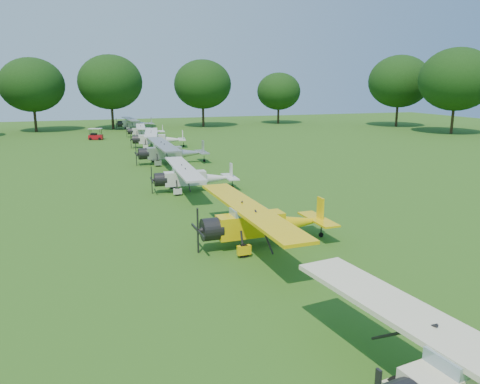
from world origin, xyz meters
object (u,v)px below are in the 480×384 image
object	(u,v)px
aircraft_3	(191,176)
aircraft_7	(134,122)
aircraft_5	(156,138)
aircraft_6	(144,130)
aircraft_2	(260,220)
aircraft_4	(169,151)
golf_cart	(95,136)

from	to	relation	value
aircraft_3	aircraft_7	size ratio (longest dim) A/B	1.00
aircraft_5	aircraft_6	distance (m)	12.48
aircraft_6	aircraft_7	xyz separation A→B (m)	(-0.18, 12.76, 0.15)
aircraft_3	aircraft_7	bearing A→B (deg)	90.99
aircraft_5	aircraft_7	distance (m)	25.23
aircraft_2	aircraft_4	world-z (taller)	aircraft_4
aircraft_3	aircraft_4	distance (m)	12.84
aircraft_4	golf_cart	distance (m)	24.70
aircraft_2	aircraft_6	distance (m)	51.07
aircraft_5	golf_cart	world-z (taller)	aircraft_5
aircraft_5	golf_cart	distance (m)	13.27
aircraft_2	aircraft_5	world-z (taller)	aircraft_2
aircraft_5	aircraft_3	bearing A→B (deg)	-83.85
aircraft_6	aircraft_4	bearing A→B (deg)	-85.88
aircraft_3	aircraft_4	bearing A→B (deg)	89.39
aircraft_6	aircraft_7	bearing A→B (deg)	96.57
aircraft_4	aircraft_5	world-z (taller)	aircraft_4
aircraft_3	aircraft_7	world-z (taller)	same
aircraft_3	golf_cart	world-z (taller)	aircraft_3
aircraft_4	aircraft_7	distance (m)	37.88
aircraft_3	aircraft_5	xyz separation A→B (m)	(1.29, 25.46, 0.07)
aircraft_3	aircraft_7	xyz separation A→B (m)	(1.21, 50.70, -0.00)
aircraft_5	aircraft_7	size ratio (longest dim) A/B	1.06
aircraft_4	aircraft_6	world-z (taller)	aircraft_4
aircraft_4	aircraft_5	xyz separation A→B (m)	(0.62, 12.64, -0.07)
aircraft_7	golf_cart	distance (m)	15.74
aircraft_6	golf_cart	distance (m)	7.35
aircraft_4	aircraft_6	size ratio (longest dim) A/B	1.27
aircraft_4	golf_cart	xyz separation A→B (m)	(-6.49, 23.82, -0.80)
golf_cart	aircraft_5	bearing A→B (deg)	-41.92
aircraft_4	aircraft_2	bearing A→B (deg)	-90.21
aircraft_6	aircraft_3	bearing A→B (deg)	-86.33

